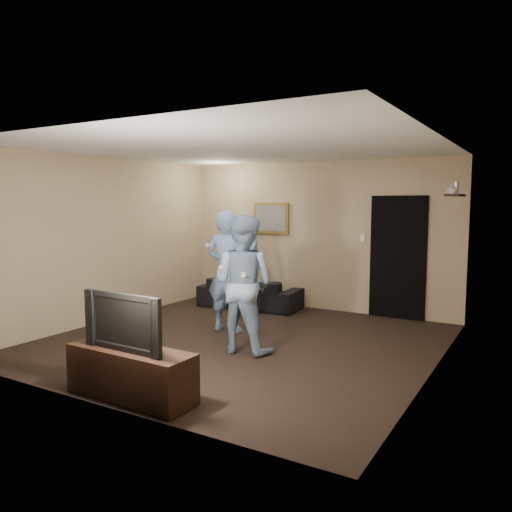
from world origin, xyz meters
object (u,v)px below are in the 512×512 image
Objects in this scene: television at (129,320)px; wii_player_right at (244,284)px; tv_console at (131,373)px; sofa at (250,293)px; wii_player_left at (227,271)px.

wii_player_right reaches higher than television.
sofa is at bearing 106.93° from tv_console.
sofa is at bearing 119.41° from wii_player_right.
tv_console is at bearing -178.79° from television.
television reaches higher than sofa.
tv_console is (1.18, -4.17, -0.02)m from sofa.
tv_console is 1.99m from wii_player_right.
wii_player_left is at bearing 104.58° from tv_console.
sofa reaches higher than tv_console.
wii_player_left is 1.04m from wii_player_right.
sofa is 1.06× the size of wii_player_right.
wii_player_right is (0.74, -0.73, -0.02)m from wii_player_left.
wii_player_left reaches higher than television.
wii_player_left is (-0.62, 2.62, 0.12)m from television.
wii_player_left is at bearing 105.13° from sofa.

